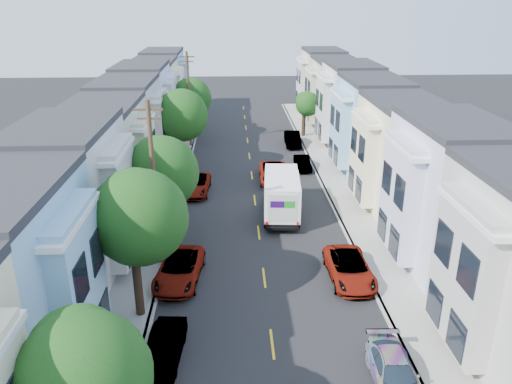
{
  "coord_description": "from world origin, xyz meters",
  "views": [
    {
      "loc": [
        -1.71,
        -25.3,
        15.35
      ],
      "look_at": [
        -0.08,
        8.21,
        2.2
      ],
      "focal_mm": 35.0,
      "sensor_mm": 36.0,
      "label": 1
    }
  ],
  "objects_px": {
    "tree_d": "(181,116)",
    "lead_sedan": "(274,173)",
    "tree_c": "(160,173)",
    "parked_left_c": "(179,269)",
    "tree_b": "(138,218)",
    "utility_pole_near": "(154,186)",
    "parked_right_a": "(394,373)",
    "parked_left_b": "(165,348)",
    "parked_right_d": "(293,139)",
    "parked_right_b": "(349,269)",
    "tree_a": "(81,380)",
    "utility_pole_far": "(189,100)",
    "parked_left_d": "(195,185)",
    "parked_right_c": "(302,163)",
    "fedex_truck": "(282,193)",
    "tree_e": "(191,98)",
    "tree_far_r": "(307,105)"
  },
  "relations": [
    {
      "from": "parked_right_d",
      "to": "parked_right_a",
      "type": "bearing_deg",
      "value": -88.64
    },
    {
      "from": "utility_pole_near",
      "to": "parked_left_b",
      "type": "height_order",
      "value": "utility_pole_near"
    },
    {
      "from": "tree_d",
      "to": "lead_sedan",
      "type": "xyz_separation_m",
      "value": [
        8.2,
        -2.32,
        -4.74
      ]
    },
    {
      "from": "tree_a",
      "to": "parked_right_b",
      "type": "distance_m",
      "value": 17.67
    },
    {
      "from": "parked_left_d",
      "to": "parked_right_b",
      "type": "relative_size",
      "value": 0.98
    },
    {
      "from": "parked_right_a",
      "to": "utility_pole_near",
      "type": "bearing_deg",
      "value": 137.42
    },
    {
      "from": "parked_left_d",
      "to": "parked_right_a",
      "type": "relative_size",
      "value": 1.18
    },
    {
      "from": "parked_left_b",
      "to": "utility_pole_near",
      "type": "bearing_deg",
      "value": 103.27
    },
    {
      "from": "lead_sedan",
      "to": "parked_left_c",
      "type": "height_order",
      "value": "lead_sedan"
    },
    {
      "from": "tree_a",
      "to": "utility_pole_far",
      "type": "height_order",
      "value": "utility_pole_far"
    },
    {
      "from": "tree_a",
      "to": "tree_b",
      "type": "bearing_deg",
      "value": 90.0
    },
    {
      "from": "parked_left_d",
      "to": "parked_right_d",
      "type": "distance_m",
      "value": 16.88
    },
    {
      "from": "fedex_truck",
      "to": "parked_right_a",
      "type": "relative_size",
      "value": 1.54
    },
    {
      "from": "tree_c",
      "to": "parked_left_b",
      "type": "relative_size",
      "value": 1.86
    },
    {
      "from": "tree_far_r",
      "to": "parked_right_b",
      "type": "relative_size",
      "value": 1.03
    },
    {
      "from": "parked_left_b",
      "to": "parked_right_c",
      "type": "height_order",
      "value": "parked_left_b"
    },
    {
      "from": "parked_right_c",
      "to": "utility_pole_near",
      "type": "bearing_deg",
      "value": -123.35
    },
    {
      "from": "tree_b",
      "to": "parked_left_d",
      "type": "relative_size",
      "value": 1.56
    },
    {
      "from": "parked_right_b",
      "to": "parked_right_c",
      "type": "bearing_deg",
      "value": 89.47
    },
    {
      "from": "tree_e",
      "to": "parked_right_a",
      "type": "xyz_separation_m",
      "value": [
        11.2,
        -39.59,
        -4.16
      ]
    },
    {
      "from": "tree_a",
      "to": "parked_left_c",
      "type": "bearing_deg",
      "value": 84.02
    },
    {
      "from": "tree_c",
      "to": "parked_left_c",
      "type": "xyz_separation_m",
      "value": [
        1.4,
        -4.76,
        -4.26
      ]
    },
    {
      "from": "parked_left_b",
      "to": "parked_left_d",
      "type": "height_order",
      "value": "parked_left_d"
    },
    {
      "from": "parked_left_b",
      "to": "parked_right_a",
      "type": "xyz_separation_m",
      "value": [
        9.8,
        -2.09,
        -0.01
      ]
    },
    {
      "from": "tree_c",
      "to": "tree_e",
      "type": "distance_m",
      "value": 25.94
    },
    {
      "from": "lead_sedan",
      "to": "tree_c",
      "type": "bearing_deg",
      "value": -123.43
    },
    {
      "from": "parked_left_b",
      "to": "tree_c",
      "type": "bearing_deg",
      "value": 101.18
    },
    {
      "from": "tree_c",
      "to": "parked_right_b",
      "type": "height_order",
      "value": "tree_c"
    },
    {
      "from": "tree_a",
      "to": "tree_b",
      "type": "relative_size",
      "value": 0.87
    },
    {
      "from": "tree_a",
      "to": "utility_pole_far",
      "type": "relative_size",
      "value": 0.69
    },
    {
      "from": "tree_b",
      "to": "tree_c",
      "type": "height_order",
      "value": "tree_b"
    },
    {
      "from": "parked_left_c",
      "to": "parked_right_c",
      "type": "height_order",
      "value": "parked_left_c"
    },
    {
      "from": "parked_left_c",
      "to": "utility_pole_near",
      "type": "bearing_deg",
      "value": 130.24
    },
    {
      "from": "tree_far_r",
      "to": "utility_pole_far",
      "type": "distance_m",
      "value": 13.68
    },
    {
      "from": "parked_left_d",
      "to": "parked_right_c",
      "type": "relative_size",
      "value": 1.38
    },
    {
      "from": "tree_c",
      "to": "utility_pole_far",
      "type": "xyz_separation_m",
      "value": [
        0.0,
        23.27,
        0.17
      ]
    },
    {
      "from": "fedex_truck",
      "to": "parked_left_c",
      "type": "height_order",
      "value": "fedex_truck"
    },
    {
      "from": "tree_b",
      "to": "utility_pole_near",
      "type": "distance_m",
      "value": 5.4
    },
    {
      "from": "parked_right_d",
      "to": "tree_a",
      "type": "bearing_deg",
      "value": -103.9
    },
    {
      "from": "parked_right_a",
      "to": "parked_left_b",
      "type": "bearing_deg",
      "value": 169.68
    },
    {
      "from": "parked_right_b",
      "to": "parked_right_d",
      "type": "xyz_separation_m",
      "value": [
        0.0,
        28.02,
        0.04
      ]
    },
    {
      "from": "parked_right_b",
      "to": "parked_right_c",
      "type": "relative_size",
      "value": 1.4
    },
    {
      "from": "tree_e",
      "to": "parked_left_b",
      "type": "distance_m",
      "value": 37.76
    },
    {
      "from": "lead_sedan",
      "to": "parked_right_b",
      "type": "relative_size",
      "value": 1.04
    },
    {
      "from": "tree_e",
      "to": "parked_right_d",
      "type": "distance_m",
      "value": 12.3
    },
    {
      "from": "parked_right_b",
      "to": "tree_d",
      "type": "bearing_deg",
      "value": 119.69
    },
    {
      "from": "tree_d",
      "to": "tree_far_r",
      "type": "distance_m",
      "value": 18.27
    },
    {
      "from": "tree_b",
      "to": "parked_right_d",
      "type": "relative_size",
      "value": 1.75
    },
    {
      "from": "utility_pole_near",
      "to": "parked_right_c",
      "type": "distance_m",
      "value": 21.33
    },
    {
      "from": "fedex_truck",
      "to": "parked_left_c",
      "type": "relative_size",
      "value": 1.28
    }
  ]
}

